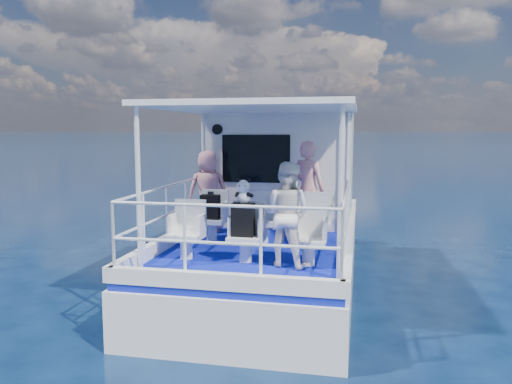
# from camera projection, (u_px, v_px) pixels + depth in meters

# --- Properties ---
(ground) EXTENTS (2000.00, 2000.00, 0.00)m
(ground) POSITION_uv_depth(u_px,v_px,m) (261.00, 297.00, 8.36)
(ground) COLOR #071636
(ground) RESTS_ON ground
(hull) EXTENTS (3.00, 7.00, 1.60)m
(hull) POSITION_uv_depth(u_px,v_px,m) (271.00, 280.00, 9.33)
(hull) COLOR white
(hull) RESTS_ON ground
(deck) EXTENTS (2.90, 6.90, 0.10)m
(deck) POSITION_uv_depth(u_px,v_px,m) (271.00, 235.00, 9.22)
(deck) COLOR #0A1495
(deck) RESTS_ON hull
(cabin) EXTENTS (2.85, 2.00, 2.20)m
(cabin) POSITION_uv_depth(u_px,v_px,m) (282.00, 168.00, 10.35)
(cabin) COLOR white
(cabin) RESTS_ON deck
(canopy) EXTENTS (3.00, 3.20, 0.08)m
(canopy) POSITION_uv_depth(u_px,v_px,m) (258.00, 107.00, 7.78)
(canopy) COLOR white
(canopy) RESTS_ON cabin
(canopy_posts) EXTENTS (2.77, 2.97, 2.20)m
(canopy_posts) POSITION_uv_depth(u_px,v_px,m) (258.00, 180.00, 7.87)
(canopy_posts) COLOR white
(canopy_posts) RESTS_ON deck
(railings) EXTENTS (2.84, 3.59, 1.00)m
(railings) POSITION_uv_depth(u_px,v_px,m) (253.00, 221.00, 7.63)
(railings) COLOR white
(railings) RESTS_ON deck
(seat_port_fwd) EXTENTS (0.48, 0.46, 0.38)m
(seat_port_fwd) POSITION_uv_depth(u_px,v_px,m) (212.00, 229.00, 8.60)
(seat_port_fwd) COLOR silver
(seat_port_fwd) RESTS_ON deck
(seat_center_fwd) EXTENTS (0.48, 0.46, 0.38)m
(seat_center_fwd) POSITION_uv_depth(u_px,v_px,m) (263.00, 231.00, 8.42)
(seat_center_fwd) COLOR silver
(seat_center_fwd) RESTS_ON deck
(seat_stbd_fwd) EXTENTS (0.48, 0.46, 0.38)m
(seat_stbd_fwd) POSITION_uv_depth(u_px,v_px,m) (316.00, 233.00, 8.24)
(seat_stbd_fwd) COLOR silver
(seat_stbd_fwd) RESTS_ON deck
(seat_port_aft) EXTENTS (0.48, 0.46, 0.38)m
(seat_port_aft) POSITION_uv_depth(u_px,v_px,m) (186.00, 246.00, 7.34)
(seat_port_aft) COLOR silver
(seat_port_aft) RESTS_ON deck
(seat_center_aft) EXTENTS (0.48, 0.46, 0.38)m
(seat_center_aft) POSITION_uv_depth(u_px,v_px,m) (246.00, 249.00, 7.15)
(seat_center_aft) COLOR silver
(seat_center_aft) RESTS_ON deck
(seat_stbd_aft) EXTENTS (0.48, 0.46, 0.38)m
(seat_stbd_aft) POSITION_uv_depth(u_px,v_px,m) (308.00, 252.00, 6.97)
(seat_stbd_aft) COLOR silver
(seat_stbd_aft) RESTS_ON deck
(passenger_port_fwd) EXTENTS (0.67, 0.57, 1.52)m
(passenger_port_fwd) POSITION_uv_depth(u_px,v_px,m) (208.00, 191.00, 9.25)
(passenger_port_fwd) COLOR pink
(passenger_port_fwd) RESTS_ON deck
(passenger_stbd_fwd) EXTENTS (0.73, 0.62, 1.71)m
(passenger_stbd_fwd) POSITION_uv_depth(u_px,v_px,m) (308.00, 189.00, 8.74)
(passenger_stbd_fwd) COLOR pink
(passenger_stbd_fwd) RESTS_ON deck
(passenger_stbd_aft) EXTENTS (0.83, 0.73, 1.45)m
(passenger_stbd_aft) POSITION_uv_depth(u_px,v_px,m) (287.00, 214.00, 6.89)
(passenger_stbd_aft) COLOR white
(passenger_stbd_aft) RESTS_ON deck
(backpack_port) EXTENTS (0.32, 0.18, 0.41)m
(backpack_port) POSITION_uv_depth(u_px,v_px,m) (210.00, 207.00, 8.48)
(backpack_port) COLOR black
(backpack_port) RESTS_ON seat_port_fwd
(backpack_center) EXTENTS (0.32, 0.18, 0.47)m
(backpack_center) POSITION_uv_depth(u_px,v_px,m) (243.00, 220.00, 7.08)
(backpack_center) COLOR black
(backpack_center) RESTS_ON seat_center_aft
(compact_camera) EXTENTS (0.09, 0.06, 0.06)m
(compact_camera) POSITION_uv_depth(u_px,v_px,m) (211.00, 193.00, 8.43)
(compact_camera) COLOR black
(compact_camera) RESTS_ON backpack_port
(panda) EXTENTS (0.22, 0.19, 0.35)m
(panda) POSITION_uv_depth(u_px,v_px,m) (244.00, 191.00, 7.05)
(panda) COLOR silver
(panda) RESTS_ON backpack_center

